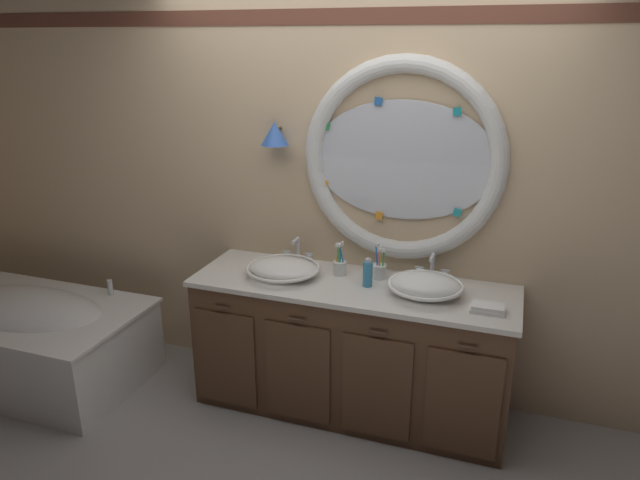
# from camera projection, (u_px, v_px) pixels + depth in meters

# --- Properties ---
(ground_plane) EXTENTS (14.00, 14.00, 0.00)m
(ground_plane) POSITION_uv_depth(u_px,v_px,m) (323.00, 426.00, 3.48)
(ground_plane) COLOR gray
(back_wall_assembly) EXTENTS (6.40, 0.26, 2.60)m
(back_wall_assembly) POSITION_uv_depth(u_px,v_px,m) (359.00, 189.00, 3.55)
(back_wall_assembly) COLOR #D6B78E
(back_wall_assembly) RESTS_ON ground_plane
(vanity_counter) EXTENTS (1.91, 0.63, 0.84)m
(vanity_counter) POSITION_uv_depth(u_px,v_px,m) (351.00, 347.00, 3.54)
(vanity_counter) COLOR brown
(vanity_counter) RESTS_ON ground_plane
(bathtub) EXTENTS (1.61, 0.89, 0.63)m
(bathtub) POSITION_uv_depth(u_px,v_px,m) (26.00, 334.00, 3.91)
(bathtub) COLOR white
(bathtub) RESTS_ON ground_plane
(sink_basin_left) EXTENTS (0.45, 0.45, 0.10)m
(sink_basin_left) POSITION_uv_depth(u_px,v_px,m) (283.00, 268.00, 3.49)
(sink_basin_left) COLOR white
(sink_basin_left) RESTS_ON vanity_counter
(sink_basin_right) EXTENTS (0.42, 0.42, 0.12)m
(sink_basin_right) POSITION_uv_depth(u_px,v_px,m) (425.00, 285.00, 3.22)
(sink_basin_right) COLOR white
(sink_basin_right) RESTS_ON vanity_counter
(faucet_set_left) EXTENTS (0.20, 0.12, 0.17)m
(faucet_set_left) POSITION_uv_depth(u_px,v_px,m) (297.00, 253.00, 3.71)
(faucet_set_left) COLOR silver
(faucet_set_left) RESTS_ON vanity_counter
(faucet_set_right) EXTENTS (0.20, 0.12, 0.17)m
(faucet_set_right) POSITION_uv_depth(u_px,v_px,m) (432.00, 270.00, 3.44)
(faucet_set_right) COLOR silver
(faucet_set_right) RESTS_ON vanity_counter
(toothbrush_holder_left) EXTENTS (0.09, 0.09, 0.22)m
(toothbrush_holder_left) POSITION_uv_depth(u_px,v_px,m) (340.00, 266.00, 3.52)
(toothbrush_holder_left) COLOR white
(toothbrush_holder_left) RESTS_ON vanity_counter
(toothbrush_holder_right) EXTENTS (0.09, 0.09, 0.22)m
(toothbrush_holder_right) POSITION_uv_depth(u_px,v_px,m) (379.00, 270.00, 3.46)
(toothbrush_holder_right) COLOR white
(toothbrush_holder_right) RESTS_ON vanity_counter
(soap_dispenser) EXTENTS (0.06, 0.06, 0.18)m
(soap_dispenser) POSITION_uv_depth(u_px,v_px,m) (368.00, 273.00, 3.34)
(soap_dispenser) COLOR #388EBC
(soap_dispenser) RESTS_ON vanity_counter
(folded_hand_towel) EXTENTS (0.18, 0.11, 0.04)m
(folded_hand_towel) POSITION_uv_depth(u_px,v_px,m) (488.00, 309.00, 3.04)
(folded_hand_towel) COLOR white
(folded_hand_towel) RESTS_ON vanity_counter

